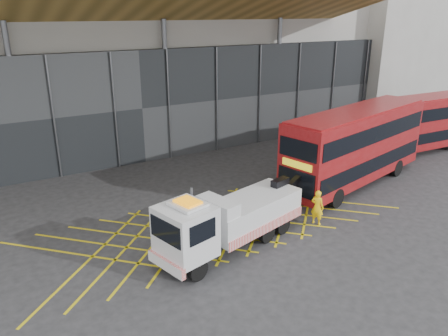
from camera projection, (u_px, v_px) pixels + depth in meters
ground_plane at (188, 231)px, 22.11m from camera, size 120.00×120.00×0.00m
road_markings at (215, 224)px, 22.86m from camera, size 19.96×7.16×0.01m
construction_building at (106, 31)px, 34.91m from camera, size 55.00×23.97×18.00m
east_building at (389, 16)px, 46.83m from camera, size 15.00×12.00×20.00m
recovery_truck at (228, 219)px, 20.04m from camera, size 9.31×4.14×3.25m
bus_towed at (356, 144)px, 27.22m from camera, size 12.26×5.43×4.87m
bus_second at (421, 122)px, 33.73m from camera, size 10.86×3.06×4.37m
worker at (317, 207)px, 22.58m from camera, size 0.69×0.81×1.88m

